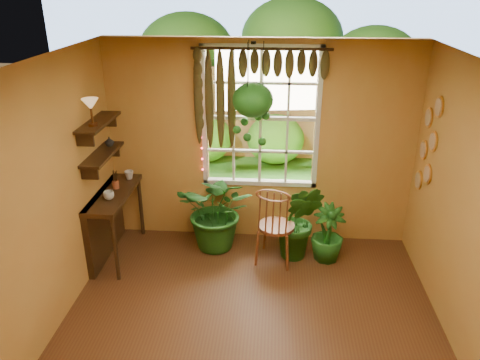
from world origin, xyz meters
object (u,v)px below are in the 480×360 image
Objects in this scene: counter_ledge at (108,217)px; potted_plant_mid at (299,221)px; potted_plant_left at (218,210)px; windsor_chair at (275,236)px; hanging_basket at (253,104)px.

counter_ledge is 1.14× the size of potted_plant_mid.
windsor_chair is at bearing -20.89° from potted_plant_left.
hanging_basket reaches higher than windsor_chair.
hanging_basket is at bearing 148.01° from windsor_chair.
hanging_basket reaches higher than counter_ledge.
hanging_basket is (-0.61, 0.21, 1.45)m from potted_plant_mid.
counter_ledge is 2.44m from potted_plant_mid.
potted_plant_mid reaches higher than counter_ledge.
windsor_chair reaches higher than potted_plant_mid.
windsor_chair reaches higher than counter_ledge.
counter_ledge is at bearing -177.31° from potted_plant_mid.
windsor_chair is 1.68m from hanging_basket.
potted_plant_mid is (1.05, -0.18, -0.02)m from potted_plant_left.
hanging_basket reaches higher than potted_plant_mid.
hanging_basket is (0.44, 0.03, 1.43)m from potted_plant_left.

